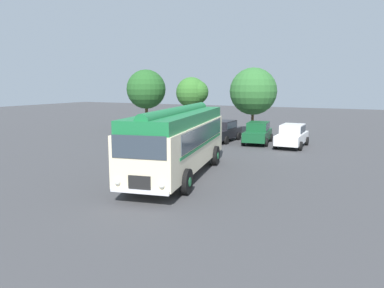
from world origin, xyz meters
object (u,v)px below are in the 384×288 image
Objects in this scene: car_near_left at (187,130)px; car_far_right at (292,136)px; car_mid_left at (223,131)px; vintage_bus at (179,139)px; car_mid_right at (258,133)px.

car_far_right is (8.64, 0.15, 0.00)m from car_near_left.
vintage_bus is at bearing -78.94° from car_mid_left.
car_mid_right is (5.89, 0.68, 0.00)m from car_near_left.
vintage_bus is 2.36× the size of car_mid_right.
vintage_bus is 2.44× the size of car_mid_left.
car_mid_left is at bearing -176.33° from car_mid_right.
vintage_bus reaches higher than car_mid_left.
car_near_left is (-5.34, 11.27, -1.05)m from vintage_bus.
car_near_left is at bearing -170.70° from car_mid_left.
vintage_bus reaches higher than car_far_right.
car_mid_right is (2.85, 0.18, 0.00)m from car_mid_left.
car_mid_left and car_mid_right have the same top height.
vintage_bus is at bearing -92.66° from car_mid_right.
car_near_left is 3.08m from car_mid_left.
car_near_left is 5.93m from car_mid_right.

